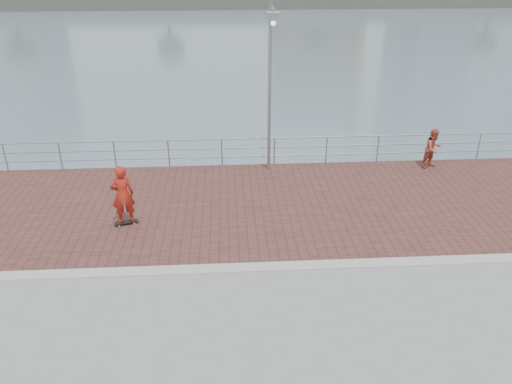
{
  "coord_description": "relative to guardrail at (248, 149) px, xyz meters",
  "views": [
    {
      "loc": [
        -0.8,
        -11.06,
        7.85
      ],
      "look_at": [
        0.0,
        2.0,
        1.3
      ],
      "focal_mm": 35.0,
      "sensor_mm": 36.0,
      "label": 1
    }
  ],
  "objects": [
    {
      "name": "skateboarder",
      "position": [
        -4.0,
        -4.44,
        0.36
      ],
      "size": [
        0.79,
        0.62,
        1.89
      ],
      "primitive_type": "imported",
      "rotation": [
        0.0,
        0.0,
        3.42
      ],
      "color": "#B32317",
      "rests_on": "skateboard"
    },
    {
      "name": "curb",
      "position": [
        -0.0,
        -7.0,
        -0.66
      ],
      "size": [
        40.0,
        0.4,
        0.06
      ],
      "primitive_type": "cube",
      "color": "#B7B5AD",
      "rests_on": "seawall"
    },
    {
      "name": "street_lamp",
      "position": [
        0.77,
        -0.95,
        3.73
      ],
      "size": [
        0.45,
        1.32,
        6.22
      ],
      "color": "gray",
      "rests_on": "brick_lane"
    },
    {
      "name": "water",
      "position": [
        -0.0,
        -7.0,
        -2.69
      ],
      "size": [
        400.0,
        400.0,
        0.0
      ],
      "primitive_type": "plane",
      "color": "slate",
      "rests_on": "ground"
    },
    {
      "name": "brick_lane",
      "position": [
        -0.0,
        -3.4,
        -0.68
      ],
      "size": [
        40.0,
        6.8,
        0.02
      ],
      "primitive_type": "cube",
      "color": "brown",
      "rests_on": "seawall"
    },
    {
      "name": "skateboard",
      "position": [
        -4.0,
        -4.44,
        -0.61
      ],
      "size": [
        0.75,
        0.38,
        0.08
      ],
      "rotation": [
        0.0,
        0.0,
        0.28
      ],
      "color": "black",
      "rests_on": "brick_lane"
    },
    {
      "name": "guardrail",
      "position": [
        0.0,
        0.0,
        0.0
      ],
      "size": [
        39.06,
        0.06,
        1.13
      ],
      "color": "#8C9EA8",
      "rests_on": "brick_lane"
    },
    {
      "name": "bystander",
      "position": [
        7.07,
        -0.68,
        0.1
      ],
      "size": [
        0.92,
        0.83,
        1.55
      ],
      "primitive_type": "imported",
      "rotation": [
        0.0,
        0.0,
        0.4
      ],
      "color": "#C24739",
      "rests_on": "brick_lane"
    }
  ]
}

